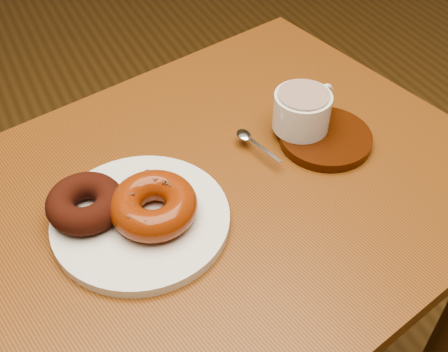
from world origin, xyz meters
name	(u,v)px	position (x,y,z in m)	size (l,w,h in m)	color
ground	(127,321)	(0.00, 0.00, 0.00)	(6.00, 6.00, 0.00)	brown
cafe_table	(213,244)	(0.11, -0.35, 0.67)	(0.96, 0.79, 0.79)	brown
donut_plate	(141,220)	(0.00, -0.36, 0.80)	(0.25, 0.25, 0.01)	white
donut_cinnamon	(85,203)	(-0.07, -0.32, 0.83)	(0.11, 0.11, 0.04)	#38130B
donut_caramel	(154,205)	(0.01, -0.37, 0.83)	(0.17, 0.17, 0.04)	maroon
saucer	(325,138)	(0.32, -0.33, 0.80)	(0.15, 0.15, 0.02)	#361507
coffee_cup	(303,110)	(0.30, -0.29, 0.84)	(0.12, 0.09, 0.06)	white
teaspoon	(248,138)	(0.20, -0.28, 0.81)	(0.03, 0.10, 0.01)	silver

